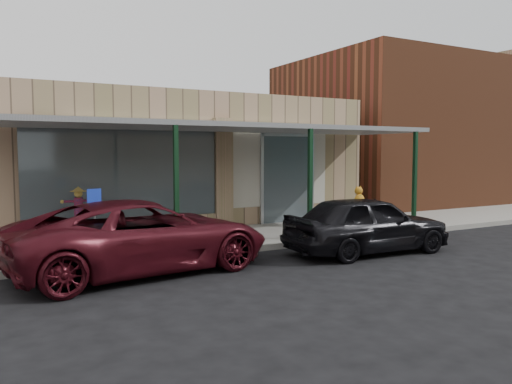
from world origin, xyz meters
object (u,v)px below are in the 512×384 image
barrel_scarecrow (79,224)px  handicap_sign (95,214)px  barrel_pumpkin (362,218)px  car_maroon (143,236)px  parked_sedan (367,224)px

barrel_scarecrow → handicap_sign: bearing=-101.6°
barrel_pumpkin → car_maroon: car_maroon is taller
barrel_pumpkin → barrel_scarecrow: bearing=173.3°
barrel_scarecrow → handicap_sign: (-0.01, -2.06, 0.48)m
car_maroon → parked_sedan: bearing=-105.2°
parked_sedan → car_maroon: size_ratio=0.79×
barrel_scarecrow → car_maroon: barrel_scarecrow is taller
parked_sedan → car_maroon: bearing=83.9°
barrel_scarecrow → parked_sedan: barrel_scarecrow is taller
parked_sedan → handicap_sign: bearing=75.4°
barrel_scarecrow → parked_sedan: 7.05m
barrel_pumpkin → car_maroon: (-7.52, -2.13, 0.35)m
barrel_scarecrow → barrel_pumpkin: size_ratio=2.02×
handicap_sign → parked_sedan: bearing=-30.2°
barrel_scarecrow → parked_sedan: size_ratio=0.34×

